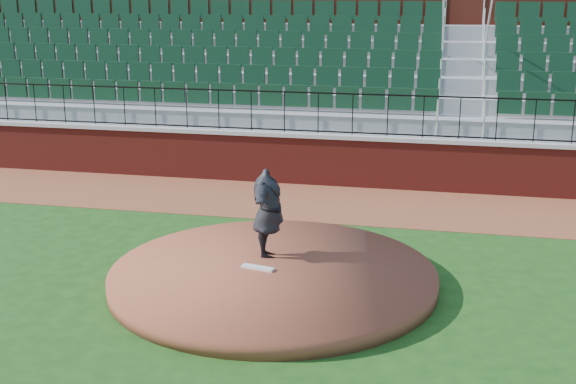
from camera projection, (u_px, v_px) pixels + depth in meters
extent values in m
plane|color=#184112|center=(269.00, 292.00, 12.40)|extent=(90.00, 90.00, 0.00)
cube|color=brown|center=(324.00, 202.00, 17.49)|extent=(34.00, 3.20, 0.01)
cube|color=maroon|center=(334.00, 162.00, 18.84)|extent=(34.00, 0.35, 1.20)
cube|color=#B7B7B7|center=(335.00, 136.00, 18.67)|extent=(34.00, 0.45, 0.10)
cube|color=maroon|center=(363.00, 54.00, 23.47)|extent=(34.00, 0.50, 5.50)
cylinder|color=brown|center=(273.00, 277.00, 12.73)|extent=(5.49, 5.49, 0.25)
cube|color=silver|center=(258.00, 268.00, 12.73)|extent=(0.59, 0.26, 0.04)
imported|color=black|center=(268.00, 213.00, 13.12)|extent=(0.88, 2.02, 1.59)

